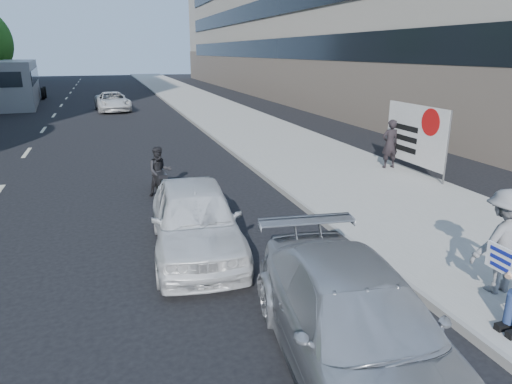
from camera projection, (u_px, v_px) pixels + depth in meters
name	position (u px, v px, depth m)	size (l,w,h in m)	color
ground	(320.00, 291.00, 7.89)	(160.00, 160.00, 0.00)	black
near_sidewalk	(234.00, 120.00, 27.22)	(5.00, 120.00, 0.15)	gray
jogger	(503.00, 241.00, 7.38)	(1.13, 0.65, 1.76)	slate
pedestrian_woman	(390.00, 144.00, 15.43)	(0.60, 0.40, 1.65)	black
protest_banner	(415.00, 135.00, 14.70)	(0.08, 3.06, 2.20)	#4C4C4C
parked_sedan	(356.00, 325.00, 5.72)	(1.91, 4.71, 1.37)	#AAACB1
white_sedan_near	(195.00, 218.00, 9.24)	(1.72, 4.28, 1.46)	silver
white_sedan_far	(113.00, 102.00, 31.67)	(2.14, 4.64, 1.29)	silver
motorcycle	(160.00, 174.00, 12.97)	(0.72, 2.05, 1.42)	black
bus	(18.00, 83.00, 35.37)	(3.54, 12.23, 3.30)	gray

